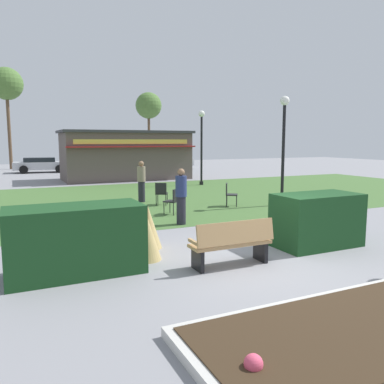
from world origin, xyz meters
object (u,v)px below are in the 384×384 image
Objects in this scene: lamppost_mid at (284,137)px; trash_bin at (118,242)px; tree_left_bg at (6,85)px; cafe_chair_east at (174,199)px; parked_car_east_slot at (169,161)px; food_kiosk at (126,155)px; cafe_chair_west at (229,193)px; lamppost_far at (202,138)px; parked_car_center_slot at (105,163)px; park_bench at (232,243)px; person_standing at (141,181)px; person_strolling at (181,196)px; cafe_chair_north at (161,192)px; parked_car_west_slot at (41,164)px; tree_right_bg at (149,106)px.

lamppost_mid is 4.50× the size of trash_bin.
trash_bin is at bearing -86.40° from tree_left_bg.
parked_car_east_slot reaches higher than cafe_chair_east.
cafe_chair_east is 0.10× the size of tree_left_bg.
cafe_chair_west is at bearing -86.67° from food_kiosk.
lamppost_far is at bearing -61.68° from tree_left_bg.
park_bench is at bearing -97.13° from parked_car_center_slot.
cafe_chair_east is 3.13m from person_standing.
food_kiosk reaches higher than person_strolling.
lamppost_far is 0.99× the size of parked_car_east_slot.
cafe_chair_east is (3.08, 4.54, 0.06)m from trash_bin.
food_kiosk is 9.27× the size of cafe_chair_east.
parked_car_east_slot is (8.54, 22.52, -0.22)m from person_strolling.
parked_car_center_slot is at bearing 96.25° from lamppost_mid.
parked_car_east_slot is (11.22, 25.51, 0.18)m from trash_bin.
lamppost_far is 4.50× the size of trash_bin.
trash_bin is at bearing -117.29° from cafe_chair_north.
cafe_chair_north is (3.37, 6.54, 0.06)m from trash_bin.
cafe_chair_west is 20.30m from parked_car_center_slot.
cafe_chair_north is 0.21× the size of parked_car_west_slot.
food_kiosk is 15.89m from tree_left_bg.
cafe_chair_west is 21.01m from parked_car_west_slot.
person_standing is 19.71m from parked_car_east_slot.
parked_car_center_slot is (3.32, 26.57, 0.16)m from park_bench.
person_standing is 0.22× the size of tree_right_bg.
tree_left_bg is at bearing -170.34° from tree_right_bg.
lamppost_mid is 28.85m from tree_right_bg.
food_kiosk is 1.94× the size of parked_car_center_slot.
tree_left_bg is at bearing 97.14° from park_bench.
person_strolling is at bearing -98.97° from food_kiosk.
trash_bin is 26.07m from parked_car_center_slot.
cafe_chair_west is at bearing -29.98° from cafe_chair_north.
tree_left_bg is (-5.29, 24.00, 6.82)m from cafe_chair_north.
cafe_chair_west is 3.74m from person_strolling.
trash_bin is at bearing -137.40° from cafe_chair_west.
parked_car_west_slot is 5.10m from parked_car_center_slot.
parked_car_west_slot and parked_car_east_slot have the same top height.
cafe_chair_north is at bearing -77.56° from tree_left_bg.
lamppost_mid is at bearing 44.94° from park_bench.
parked_car_west_slot is at bearing 179.99° from parked_car_east_slot.
cafe_chair_west is 1.00× the size of cafe_chair_north.
person_standing is at bearing -97.78° from parked_car_center_slot.
park_bench is at bearing 113.95° from person_strolling.
cafe_chair_north is at bearing -107.80° from tree_right_bg.
cafe_chair_east is (-2.59, -0.68, 0.00)m from cafe_chair_west.
cafe_chair_west is 0.21× the size of parked_car_east_slot.
trash_bin is 1.05× the size of cafe_chair_east.
trash_bin is 7.36m from cafe_chair_north.
lamppost_mid is at bearing -92.17° from lamppost_far.
cafe_chair_east is at bearing -122.35° from lamppost_far.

